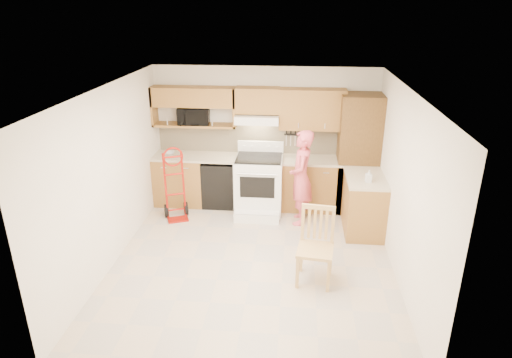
# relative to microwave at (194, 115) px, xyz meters

# --- Properties ---
(floor) EXTENTS (4.00, 4.50, 0.02)m
(floor) POSITION_rel_microwave_xyz_m (1.26, -2.08, -1.65)
(floor) COLOR #C8B396
(floor) RESTS_ON ground
(ceiling) EXTENTS (4.00, 4.50, 0.02)m
(ceiling) POSITION_rel_microwave_xyz_m (1.26, -2.08, 0.87)
(ceiling) COLOR white
(ceiling) RESTS_ON ground
(wall_back) EXTENTS (4.00, 0.02, 2.50)m
(wall_back) POSITION_rel_microwave_xyz_m (1.26, 0.17, -0.39)
(wall_back) COLOR white
(wall_back) RESTS_ON ground
(wall_front) EXTENTS (4.00, 0.02, 2.50)m
(wall_front) POSITION_rel_microwave_xyz_m (1.26, -4.34, -0.39)
(wall_front) COLOR white
(wall_front) RESTS_ON ground
(wall_left) EXTENTS (0.02, 4.50, 2.50)m
(wall_left) POSITION_rel_microwave_xyz_m (-0.75, -2.08, -0.39)
(wall_left) COLOR white
(wall_left) RESTS_ON ground
(wall_right) EXTENTS (0.02, 4.50, 2.50)m
(wall_right) POSITION_rel_microwave_xyz_m (3.27, -2.08, -0.39)
(wall_right) COLOR white
(wall_right) RESTS_ON ground
(backsplash) EXTENTS (3.92, 0.03, 0.55)m
(backsplash) POSITION_rel_microwave_xyz_m (1.26, 0.15, -0.44)
(backsplash) COLOR beige
(backsplash) RESTS_ON wall_back
(lower_cab_left) EXTENTS (0.90, 0.60, 0.90)m
(lower_cab_left) POSITION_rel_microwave_xyz_m (-0.29, -0.14, -1.19)
(lower_cab_left) COLOR olive
(lower_cab_left) RESTS_ON ground
(dishwasher) EXTENTS (0.60, 0.60, 0.85)m
(dishwasher) POSITION_rel_microwave_xyz_m (0.46, -0.14, -1.22)
(dishwasher) COLOR black
(dishwasher) RESTS_ON ground
(lower_cab_right) EXTENTS (1.14, 0.60, 0.90)m
(lower_cab_right) POSITION_rel_microwave_xyz_m (2.09, -0.14, -1.19)
(lower_cab_right) COLOR olive
(lower_cab_right) RESTS_ON ground
(countertop_left) EXTENTS (1.50, 0.63, 0.04)m
(countertop_left) POSITION_rel_microwave_xyz_m (0.01, -0.13, -0.72)
(countertop_left) COLOR #BDAE8E
(countertop_left) RESTS_ON lower_cab_left
(countertop_right) EXTENTS (1.14, 0.63, 0.04)m
(countertop_right) POSITION_rel_microwave_xyz_m (2.09, -0.13, -0.72)
(countertop_right) COLOR #BDAE8E
(countertop_right) RESTS_ON lower_cab_right
(cab_return_right) EXTENTS (0.60, 1.00, 0.90)m
(cab_return_right) POSITION_rel_microwave_xyz_m (2.96, -0.94, -1.19)
(cab_return_right) COLOR olive
(cab_return_right) RESTS_ON ground
(countertop_return) EXTENTS (0.63, 1.00, 0.04)m
(countertop_return) POSITION_rel_microwave_xyz_m (2.96, -0.94, -0.72)
(countertop_return) COLOR #BDAE8E
(countertop_return) RESTS_ON cab_return_right
(pantry_tall) EXTENTS (0.70, 0.60, 2.10)m
(pantry_tall) POSITION_rel_microwave_xyz_m (2.91, -0.14, -0.59)
(pantry_tall) COLOR brown
(pantry_tall) RESTS_ON ground
(upper_cab_left) EXTENTS (1.50, 0.33, 0.34)m
(upper_cab_left) POSITION_rel_microwave_xyz_m (0.01, 0.00, 0.34)
(upper_cab_left) COLOR olive
(upper_cab_left) RESTS_ON wall_back
(upper_shelf_mw) EXTENTS (1.50, 0.33, 0.04)m
(upper_shelf_mw) POSITION_rel_microwave_xyz_m (0.01, 0.00, -0.17)
(upper_shelf_mw) COLOR olive
(upper_shelf_mw) RESTS_ON wall_back
(upper_cab_center) EXTENTS (0.76, 0.33, 0.44)m
(upper_cab_center) POSITION_rel_microwave_xyz_m (1.14, 0.00, 0.30)
(upper_cab_center) COLOR olive
(upper_cab_center) RESTS_ON wall_back
(upper_cab_right) EXTENTS (1.14, 0.33, 0.70)m
(upper_cab_right) POSITION_rel_microwave_xyz_m (2.09, 0.00, 0.16)
(upper_cab_right) COLOR olive
(upper_cab_right) RESTS_ON wall_back
(range_hood) EXTENTS (0.76, 0.46, 0.14)m
(range_hood) POSITION_rel_microwave_xyz_m (1.14, -0.06, -0.01)
(range_hood) COLOR white
(range_hood) RESTS_ON wall_back
(knife_strip) EXTENTS (0.40, 0.05, 0.29)m
(knife_strip) POSITION_rel_microwave_xyz_m (1.81, 0.12, -0.40)
(knife_strip) COLOR black
(knife_strip) RESTS_ON backsplash
(microwave) EXTENTS (0.59, 0.43, 0.31)m
(microwave) POSITION_rel_microwave_xyz_m (0.00, 0.00, 0.00)
(microwave) COLOR black
(microwave) RESTS_ON upper_shelf_mw
(range) EXTENTS (0.82, 1.08, 1.21)m
(range) POSITION_rel_microwave_xyz_m (1.20, -0.41, -1.04)
(range) COLOR white
(range) RESTS_ON ground
(person) EXTENTS (0.40, 0.60, 1.62)m
(person) POSITION_rel_microwave_xyz_m (1.94, -0.74, -0.83)
(person) COLOR #D7515F
(person) RESTS_ON ground
(hand_truck) EXTENTS (0.58, 0.56, 1.17)m
(hand_truck) POSITION_rel_microwave_xyz_m (-0.20, -0.80, -1.06)
(hand_truck) COLOR #A6150B
(hand_truck) RESTS_ON ground
(dining_chair) EXTENTS (0.53, 0.56, 1.04)m
(dining_chair) POSITION_rel_microwave_xyz_m (2.14, -2.49, -1.12)
(dining_chair) COLOR tan
(dining_chair) RESTS_ON ground
(soap_bottle) EXTENTS (0.09, 0.10, 0.20)m
(soap_bottle) POSITION_rel_microwave_xyz_m (2.96, -1.14, -0.60)
(soap_bottle) COLOR white
(soap_bottle) RESTS_ON countertop_return
(bowl) EXTENTS (0.22, 0.22, 0.05)m
(bowl) POSITION_rel_microwave_xyz_m (-0.45, -0.13, -0.68)
(bowl) COLOR white
(bowl) RESTS_ON countertop_left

